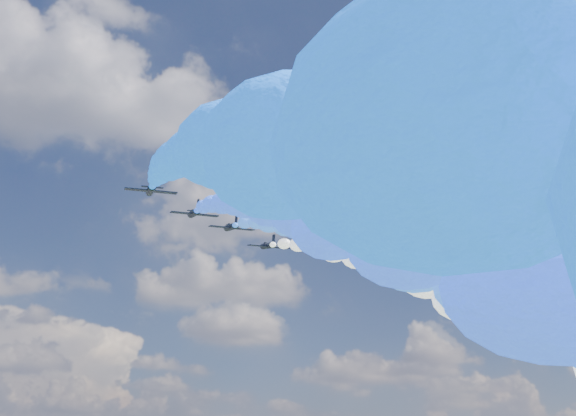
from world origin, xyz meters
name	(u,v)px	position (x,y,z in m)	size (l,w,h in m)	color
jet_0	(151,190)	(-25.14, -4.36, 104.31)	(8.40, 11.27, 2.48)	black
trail_0	(194,198)	(-25.14, -72.00, 78.09)	(5.91, 131.90, 56.06)	blue
jet_1	(194,213)	(-16.92, 5.24, 104.31)	(8.40, 11.27, 2.48)	black
trail_1	(282,248)	(-16.92, -62.40, 78.09)	(5.91, 131.90, 56.06)	#2553FF
jet_2	(231,227)	(-9.19, 11.40, 104.31)	(8.40, 11.27, 2.48)	black
trail_2	(350,273)	(-9.19, -56.24, 78.09)	(5.91, 131.90, 56.06)	blue
jet_3	(288,228)	(1.34, 9.31, 104.31)	(8.40, 11.27, 2.48)	black
trail_3	(468,274)	(1.34, -58.32, 78.09)	(5.91, 131.90, 56.06)	white
jet_4	(268,246)	(0.14, 21.57, 104.31)	(8.40, 11.27, 2.48)	black
trail_4	(403,302)	(0.14, -46.06, 78.09)	(5.91, 131.90, 56.06)	white
jet_5	(324,239)	(9.88, 14.14, 104.31)	(8.40, 11.27, 2.48)	black
trail_5	(524,292)	(9.88, -53.50, 78.09)	(5.91, 131.90, 56.06)	red
jet_6	(375,222)	(16.03, 1.92, 104.31)	(8.40, 11.27, 2.48)	black
jet_7	(451,214)	(27.76, -5.28, 104.31)	(8.40, 11.27, 2.48)	black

